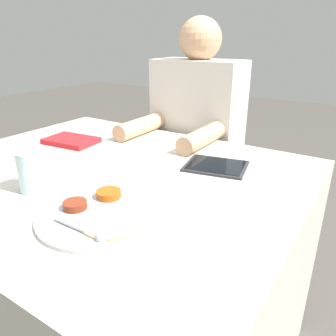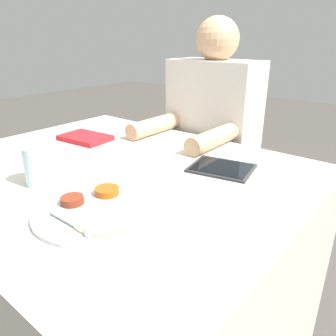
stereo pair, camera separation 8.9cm
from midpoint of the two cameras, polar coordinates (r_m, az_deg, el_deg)
The scene contains 6 objects.
dining_table at distance 1.26m, azimuth -11.67°, elevation -17.06°, with size 1.20×0.98×0.78m.
thali_tray at distance 0.80m, azimuth -14.56°, elevation -7.76°, with size 0.30×0.30×0.03m.
red_notebook at distance 1.37m, azimuth -18.32°, elevation 4.46°, with size 0.21×0.15×0.02m.
tablet_device at distance 1.06m, azimuth 5.98°, elevation 0.31°, with size 0.22×0.19×0.01m.
person_diner at distance 1.59m, azimuth 3.18°, elevation 0.39°, with size 0.40×0.49×1.25m.
drinking_glass at distance 0.97m, azimuth -25.06°, elevation -0.56°, with size 0.08×0.08×0.11m.
Camera 1 is at (0.69, -0.69, 1.17)m, focal length 35.00 mm.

